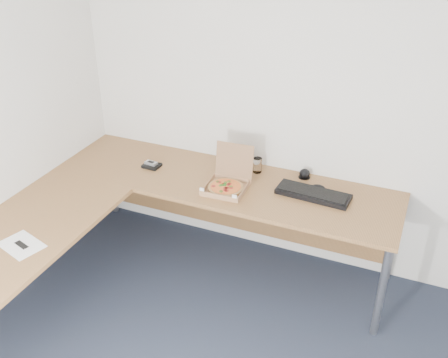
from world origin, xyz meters
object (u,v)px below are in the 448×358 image
at_px(pizza_box, 227,185).
at_px(wallet, 152,166).
at_px(desk, 155,204).
at_px(keyboard, 313,194).
at_px(drinking_glass, 257,165).

distance_m(pizza_box, wallet, 0.65).
distance_m(desk, keyboard, 1.07).
xyz_separation_m(desk, wallet, (-0.26, 0.41, 0.04)).
bearing_deg(desk, keyboard, 26.13).
relative_size(drinking_glass, wallet, 0.90).
distance_m(desk, drinking_glass, 0.82).
height_order(pizza_box, keyboard, pizza_box).
height_order(pizza_box, drinking_glass, pizza_box).
distance_m(keyboard, wallet, 1.23).
relative_size(pizza_box, wallet, 2.56).
xyz_separation_m(pizza_box, drinking_glass, (0.11, 0.32, 0.02)).
height_order(keyboard, wallet, keyboard).
bearing_deg(desk, pizza_box, 40.73).
bearing_deg(keyboard, drinking_glass, 163.19).
height_order(desk, drinking_glass, drinking_glass).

